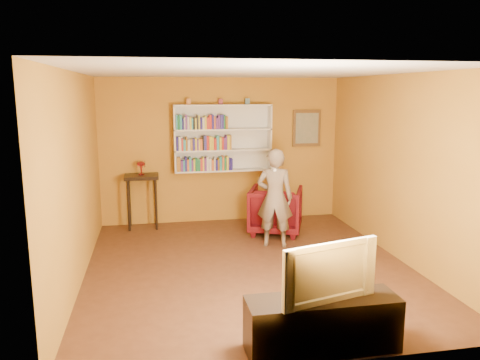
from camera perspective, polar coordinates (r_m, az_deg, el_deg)
name	(u,v)px	position (r m, az deg, el deg)	size (l,w,h in m)	color
room_shell	(249,197)	(6.46, 1.08, -2.06)	(5.30, 5.80, 2.88)	#452716
bookshelf	(222,138)	(8.71, -2.16, 5.13)	(1.80, 0.29, 1.23)	silver
books_row_lower	(204,164)	(8.62, -4.38, 1.93)	(1.02, 0.19, 0.26)	#98641B
books_row_middle	(204,144)	(8.58, -4.36, 4.45)	(1.00, 0.19, 0.26)	navy
books_row_upper	(202,123)	(8.54, -4.64, 6.99)	(0.94, 0.19, 0.27)	teal
ornament_left	(189,102)	(8.54, -6.29, 9.47)	(0.08, 0.08, 0.10)	#B76D34
ornament_centre	(220,102)	(8.61, -2.39, 9.53)	(0.07, 0.07, 0.10)	maroon
ornament_right	(247,101)	(8.70, 0.88, 9.57)	(0.08, 0.08, 0.11)	slate
framed_painting	(307,128)	(9.14, 8.13, 6.27)	(0.55, 0.05, 0.70)	brown
console_table	(142,184)	(8.58, -11.88, -0.49)	(0.60, 0.46, 0.98)	black
ruby_lustre	(141,165)	(8.52, -11.97, 1.78)	(0.15, 0.15, 0.24)	maroon
armchair	(276,210)	(8.21, 4.36, -3.66)	(0.87, 0.90, 0.82)	#40040C
person	(275,198)	(7.42, 4.27, -2.19)	(0.57, 0.38, 1.58)	#695B4D
game_remote	(274,169)	(6.99, 4.13, 1.29)	(0.04, 0.15, 0.04)	white
tv_cabinet	(322,324)	(4.74, 9.98, -16.88)	(1.47, 0.44, 0.52)	black
television	(324,269)	(4.52, 10.21, -10.67)	(1.01, 0.13, 0.58)	black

